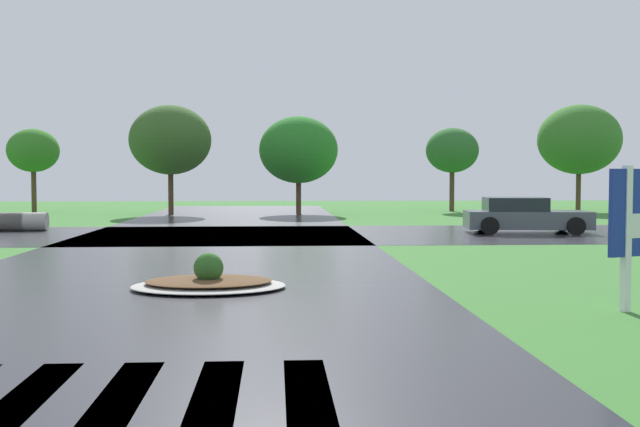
# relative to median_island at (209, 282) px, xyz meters

# --- Properties ---
(asphalt_roadway) EXTENTS (9.93, 80.00, 0.01)m
(asphalt_roadway) POSITION_rel_median_island_xyz_m (-0.68, -1.93, -0.13)
(asphalt_roadway) COLOR #2B2B30
(asphalt_roadway) RESTS_ON ground
(asphalt_cross_road) EXTENTS (90.00, 8.94, 0.01)m
(asphalt_cross_road) POSITION_rel_median_island_xyz_m (-0.68, 12.89, -0.13)
(asphalt_cross_road) COLOR #2B2B30
(asphalt_cross_road) RESTS_ON ground
(crosswalk_stripes) EXTENTS (4.95, 2.91, 0.01)m
(crosswalk_stripes) POSITION_rel_median_island_xyz_m (-0.68, -7.05, -0.13)
(crosswalk_stripes) COLOR white
(crosswalk_stripes) RESTS_ON ground
(median_island) EXTENTS (2.89, 2.21, 0.68)m
(median_island) POSITION_rel_median_island_xyz_m (0.00, 0.00, 0.00)
(median_island) COLOR #9E9B93
(median_island) RESTS_ON ground
(car_silver_hatch) EXTENTS (4.61, 2.48, 1.31)m
(car_silver_hatch) POSITION_rel_median_island_xyz_m (10.37, 13.11, 0.49)
(car_silver_hatch) COLOR #4C545B
(car_silver_hatch) RESTS_ON ground
(drainage_pipe_stack) EXTENTS (3.48, 0.88, 0.71)m
(drainage_pipe_stack) POSITION_rel_median_island_xyz_m (-9.18, 15.19, 0.22)
(drainage_pipe_stack) COLOR #9E9B93
(drainage_pipe_stack) RESTS_ON ground
(background_treeline) EXTENTS (35.13, 6.52, 6.19)m
(background_treeline) POSITION_rel_median_island_xyz_m (5.75, 28.23, 3.73)
(background_treeline) COLOR #4C3823
(background_treeline) RESTS_ON ground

